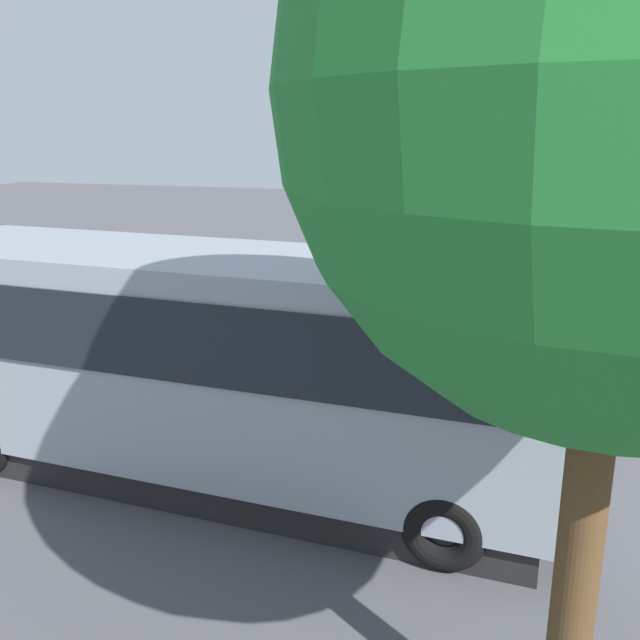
{
  "coord_description": "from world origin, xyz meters",
  "views": [
    {
      "loc": [
        -2.8,
        13.19,
        4.9
      ],
      "look_at": [
        0.95,
        0.14,
        1.1
      ],
      "focal_mm": 39.24,
      "sensor_mm": 36.0,
      "label": 1
    }
  ],
  "objects_px": {
    "spectator_centre": "(295,347)",
    "stunt_motorcycle": "(318,316)",
    "tour_bus": "(223,369)",
    "tree_centre": "(639,32)",
    "spectator_right": "(238,346)",
    "parked_motorcycle_silver": "(93,371)",
    "spectator_left": "(359,351)",
    "spectator_far_left": "(438,354)",
    "spectator_far_right": "(174,334)"
  },
  "relations": [
    {
      "from": "spectator_centre",
      "to": "stunt_motorcycle",
      "type": "relative_size",
      "value": 0.88
    },
    {
      "from": "tour_bus",
      "to": "tree_centre",
      "type": "bearing_deg",
      "value": 139.51
    },
    {
      "from": "tour_bus",
      "to": "tree_centre",
      "type": "xyz_separation_m",
      "value": [
        -4.39,
        3.75,
        3.77
      ]
    },
    {
      "from": "tree_centre",
      "to": "spectator_right",
      "type": "bearing_deg",
      "value": -50.93
    },
    {
      "from": "parked_motorcycle_silver",
      "to": "tour_bus",
      "type": "bearing_deg",
      "value": 148.46
    },
    {
      "from": "spectator_left",
      "to": "spectator_right",
      "type": "xyz_separation_m",
      "value": [
        2.21,
        0.2,
        -0.04
      ]
    },
    {
      "from": "spectator_left",
      "to": "parked_motorcycle_silver",
      "type": "height_order",
      "value": "spectator_left"
    },
    {
      "from": "spectator_right",
      "to": "parked_motorcycle_silver",
      "type": "height_order",
      "value": "spectator_right"
    },
    {
      "from": "spectator_centre",
      "to": "parked_motorcycle_silver",
      "type": "xyz_separation_m",
      "value": [
        3.69,
        0.83,
        -0.54
      ]
    },
    {
      "from": "tour_bus",
      "to": "stunt_motorcycle",
      "type": "relative_size",
      "value": 4.94
    },
    {
      "from": "stunt_motorcycle",
      "to": "spectator_right",
      "type": "bearing_deg",
      "value": 84.04
    },
    {
      "from": "stunt_motorcycle",
      "to": "spectator_far_left",
      "type": "bearing_deg",
      "value": 132.42
    },
    {
      "from": "spectator_right",
      "to": "tree_centre",
      "type": "height_order",
      "value": "tree_centre"
    },
    {
      "from": "parked_motorcycle_silver",
      "to": "stunt_motorcycle",
      "type": "relative_size",
      "value": 1.05
    },
    {
      "from": "tour_bus",
      "to": "spectator_far_right",
      "type": "height_order",
      "value": "tour_bus"
    },
    {
      "from": "stunt_motorcycle",
      "to": "spectator_far_right",
      "type": "bearing_deg",
      "value": 62.48
    },
    {
      "from": "spectator_far_right",
      "to": "parked_motorcycle_silver",
      "type": "distance_m",
      "value": 1.62
    },
    {
      "from": "spectator_right",
      "to": "spectator_far_right",
      "type": "relative_size",
      "value": 0.99
    },
    {
      "from": "spectator_left",
      "to": "stunt_motorcycle",
      "type": "relative_size",
      "value": 0.91
    },
    {
      "from": "parked_motorcycle_silver",
      "to": "spectator_far_left",
      "type": "bearing_deg",
      "value": -171.22
    },
    {
      "from": "spectator_left",
      "to": "spectator_right",
      "type": "height_order",
      "value": "spectator_left"
    },
    {
      "from": "tour_bus",
      "to": "stunt_motorcycle",
      "type": "bearing_deg",
      "value": -85.16
    },
    {
      "from": "spectator_centre",
      "to": "tree_centre",
      "type": "height_order",
      "value": "tree_centre"
    },
    {
      "from": "spectator_far_left",
      "to": "spectator_centre",
      "type": "distance_m",
      "value": 2.55
    },
    {
      "from": "spectator_far_left",
      "to": "tree_centre",
      "type": "xyz_separation_m",
      "value": [
        -1.78,
        6.94,
        4.33
      ]
    },
    {
      "from": "stunt_motorcycle",
      "to": "tree_centre",
      "type": "distance_m",
      "value": 12.48
    },
    {
      "from": "spectator_left",
      "to": "spectator_centre",
      "type": "height_order",
      "value": "spectator_left"
    },
    {
      "from": "spectator_far_left",
      "to": "spectator_right",
      "type": "height_order",
      "value": "spectator_far_left"
    },
    {
      "from": "spectator_far_left",
      "to": "stunt_motorcycle",
      "type": "height_order",
      "value": "spectator_far_left"
    },
    {
      "from": "spectator_right",
      "to": "stunt_motorcycle",
      "type": "relative_size",
      "value": 0.88
    },
    {
      "from": "spectator_far_left",
      "to": "spectator_left",
      "type": "distance_m",
      "value": 1.36
    },
    {
      "from": "parked_motorcycle_silver",
      "to": "spectator_left",
      "type": "bearing_deg",
      "value": -170.52
    },
    {
      "from": "spectator_right",
      "to": "spectator_far_right",
      "type": "xyz_separation_m",
      "value": [
        1.44,
        -0.28,
        0.01
      ]
    },
    {
      "from": "spectator_far_right",
      "to": "tour_bus",
      "type": "bearing_deg",
      "value": 127.53
    },
    {
      "from": "spectator_far_right",
      "to": "tree_centre",
      "type": "bearing_deg",
      "value": 134.65
    },
    {
      "from": "spectator_far_left",
      "to": "spectator_centre",
      "type": "relative_size",
      "value": 1.04
    },
    {
      "from": "spectator_far_right",
      "to": "spectator_right",
      "type": "bearing_deg",
      "value": 168.82
    },
    {
      "from": "spectator_far_left",
      "to": "parked_motorcycle_silver",
      "type": "relative_size",
      "value": 0.88
    },
    {
      "from": "tour_bus",
      "to": "tree_centre",
      "type": "distance_m",
      "value": 6.89
    },
    {
      "from": "tour_bus",
      "to": "stunt_motorcycle",
      "type": "height_order",
      "value": "tour_bus"
    },
    {
      "from": "tour_bus",
      "to": "tree_centre",
      "type": "relative_size",
      "value": 1.22
    },
    {
      "from": "parked_motorcycle_silver",
      "to": "spectator_far_right",
      "type": "bearing_deg",
      "value": -143.66
    },
    {
      "from": "tour_bus",
      "to": "spectator_centre",
      "type": "distance_m",
      "value": 3.11
    },
    {
      "from": "tour_bus",
      "to": "spectator_far_right",
      "type": "relative_size",
      "value": 5.56
    },
    {
      "from": "spectator_left",
      "to": "spectator_centre",
      "type": "xyz_separation_m",
      "value": [
        1.19,
        -0.01,
        -0.03
      ]
    },
    {
      "from": "spectator_centre",
      "to": "spectator_right",
      "type": "height_order",
      "value": "spectator_centre"
    },
    {
      "from": "parked_motorcycle_silver",
      "to": "tree_centre",
      "type": "xyz_separation_m",
      "value": [
        -8.02,
        5.97,
        4.93
      ]
    },
    {
      "from": "tour_bus",
      "to": "parked_motorcycle_silver",
      "type": "relative_size",
      "value": 4.69
    },
    {
      "from": "spectator_far_left",
      "to": "stunt_motorcycle",
      "type": "relative_size",
      "value": 0.92
    },
    {
      "from": "spectator_left",
      "to": "spectator_right",
      "type": "distance_m",
      "value": 2.22
    }
  ]
}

